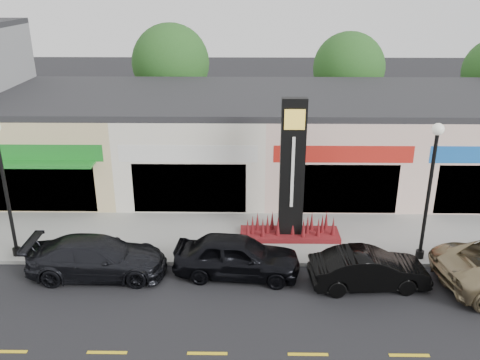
{
  "coord_description": "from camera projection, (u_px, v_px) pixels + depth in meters",
  "views": [
    {
      "loc": [
        1.14,
        -15.16,
        10.34
      ],
      "look_at": [
        0.88,
        4.0,
        2.82
      ],
      "focal_mm": 38.0,
      "sensor_mm": 36.0,
      "label": 1
    }
  ],
  "objects": [
    {
      "name": "shop_beige",
      "position": [
        71.0,
        137.0,
        27.8
      ],
      "size": [
        7.0,
        10.85,
        4.8
      ],
      "color": "#CDB083",
      "rests_on": "ground"
    },
    {
      "name": "sidewalk",
      "position": [
        220.0,
        236.0,
        21.92
      ],
      "size": [
        52.0,
        4.3,
        0.15
      ],
      "primitive_type": "cube",
      "color": "gray",
      "rests_on": "ground"
    },
    {
      "name": "lamp_west_near",
      "position": [
        3.0,
        177.0,
        19.06
      ],
      "size": [
        0.44,
        0.44,
        5.47
      ],
      "color": "black",
      "rests_on": "sidewalk"
    },
    {
      "name": "tree_rear_west",
      "position": [
        171.0,
        63.0,
        34.19
      ],
      "size": [
        5.2,
        5.2,
        7.83
      ],
      "color": "#382619",
      "rests_on": "ground"
    },
    {
      "name": "lamp_east_near",
      "position": [
        431.0,
        179.0,
        18.86
      ],
      "size": [
        0.44,
        0.44,
        5.47
      ],
      "color": "black",
      "rests_on": "sidewalk"
    },
    {
      "name": "shop_pink_w",
      "position": [
        327.0,
        137.0,
        27.63
      ],
      "size": [
        7.0,
        10.01,
        4.8
      ],
      "color": "beige",
      "rests_on": "ground"
    },
    {
      "name": "car_black_sedan",
      "position": [
        237.0,
        256.0,
        18.9
      ],
      "size": [
        2.32,
        4.84,
        1.6
      ],
      "primitive_type": "imported",
      "rotation": [
        0.0,
        0.0,
        1.48
      ],
      "color": "black",
      "rests_on": "ground"
    },
    {
      "name": "tree_rear_mid",
      "position": [
        349.0,
        68.0,
        34.16
      ],
      "size": [
        4.8,
        4.8,
        7.29
      ],
      "color": "#382619",
      "rests_on": "ground"
    },
    {
      "name": "ground",
      "position": [
        214.0,
        295.0,
        17.9
      ],
      "size": [
        120.0,
        120.0,
        0.0
      ],
      "primitive_type": "plane",
      "color": "black",
      "rests_on": "ground"
    },
    {
      "name": "curb",
      "position": [
        217.0,
        263.0,
        19.83
      ],
      "size": [
        52.0,
        0.2,
        0.15
      ],
      "primitive_type": "cube",
      "color": "gray",
      "rests_on": "ground"
    },
    {
      "name": "shop_pink_e",
      "position": [
        456.0,
        138.0,
        27.54
      ],
      "size": [
        7.0,
        10.01,
        4.8
      ],
      "color": "beige",
      "rests_on": "ground"
    },
    {
      "name": "car_black_conv",
      "position": [
        369.0,
        269.0,
        18.21
      ],
      "size": [
        1.78,
        4.32,
        1.39
      ],
      "primitive_type": "imported",
      "rotation": [
        0.0,
        0.0,
        1.64
      ],
      "color": "black",
      "rests_on": "ground"
    },
    {
      "name": "shop_cream",
      "position": [
        198.0,
        137.0,
        27.72
      ],
      "size": [
        7.0,
        10.01,
        4.8
      ],
      "color": "beige",
      "rests_on": "ground"
    },
    {
      "name": "pylon_sign",
      "position": [
        291.0,
        191.0,
        20.94
      ],
      "size": [
        4.2,
        1.3,
        6.0
      ],
      "color": "#621510",
      "rests_on": "sidewalk"
    },
    {
      "name": "car_dark_sedan",
      "position": [
        97.0,
        257.0,
        18.91
      ],
      "size": [
        2.1,
        5.13,
        1.49
      ],
      "primitive_type": "imported",
      "rotation": [
        0.0,
        0.0,
        1.57
      ],
      "color": "black",
      "rests_on": "ground"
    }
  ]
}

